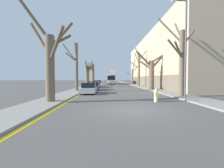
# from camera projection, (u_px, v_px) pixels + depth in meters

# --- Properties ---
(ground_plane) EXTENTS (300.00, 300.00, 0.00)m
(ground_plane) POSITION_uv_depth(u_px,v_px,m) (132.00, 110.00, 9.04)
(ground_plane) COLOR #4C4947
(sidewalk_left) EXTENTS (2.58, 120.00, 0.12)m
(sidewalk_left) POSITION_uv_depth(u_px,v_px,m) (96.00, 83.00, 58.81)
(sidewalk_left) COLOR gray
(sidewalk_left) RESTS_ON ground
(sidewalk_right) EXTENTS (2.58, 120.00, 0.12)m
(sidewalk_right) POSITION_uv_depth(u_px,v_px,m) (127.00, 83.00, 59.16)
(sidewalk_right) COLOR gray
(sidewalk_right) RESTS_ON ground
(building_facade_right) EXTENTS (10.08, 41.91, 12.00)m
(building_facade_right) POSITION_uv_depth(u_px,v_px,m) (163.00, 62.00, 37.79)
(building_facade_right) COLOR tan
(building_facade_right) RESTS_ON ground
(kerb_line_stripe) EXTENTS (0.24, 120.00, 0.01)m
(kerb_line_stripe) POSITION_uv_depth(u_px,v_px,m) (99.00, 83.00, 58.86)
(kerb_line_stripe) COLOR yellow
(kerb_line_stripe) RESTS_ON ground
(street_tree_left_0) EXTENTS (3.77, 2.86, 7.74)m
(street_tree_left_0) POSITION_uv_depth(u_px,v_px,m) (50.00, 61.00, 11.52)
(street_tree_left_0) COLOR brown
(street_tree_left_0) RESTS_ON ground
(street_tree_left_1) EXTENTS (2.57, 2.87, 6.96)m
(street_tree_left_1) POSITION_uv_depth(u_px,v_px,m) (76.00, 65.00, 21.46)
(street_tree_left_1) COLOR brown
(street_tree_left_1) RESTS_ON ground
(street_tree_left_2) EXTENTS (1.82, 4.54, 5.58)m
(street_tree_left_2) POSITION_uv_depth(u_px,v_px,m) (88.00, 74.00, 32.76)
(street_tree_left_2) COLOR brown
(street_tree_left_2) RESTS_ON ground
(street_tree_left_3) EXTENTS (1.29, 5.22, 7.95)m
(street_tree_left_3) POSITION_uv_depth(u_px,v_px,m) (93.00, 73.00, 43.65)
(street_tree_left_3) COLOR brown
(street_tree_left_3) RESTS_ON ground
(street_tree_right_0) EXTENTS (4.07, 2.87, 8.28)m
(street_tree_right_0) POSITION_uv_depth(u_px,v_px,m) (181.00, 59.00, 15.10)
(street_tree_right_0) COLOR brown
(street_tree_right_0) RESTS_ON ground
(street_tree_right_1) EXTENTS (4.92, 1.59, 6.35)m
(street_tree_right_1) POSITION_uv_depth(u_px,v_px,m) (151.00, 72.00, 24.68)
(street_tree_right_1) COLOR brown
(street_tree_right_1) RESTS_ON ground
(street_tree_right_2) EXTENTS (4.33, 2.05, 8.98)m
(street_tree_right_2) POSITION_uv_depth(u_px,v_px,m) (139.00, 68.00, 34.77)
(street_tree_right_2) COLOR brown
(street_tree_right_2) RESTS_ON ground
(street_tree_right_3) EXTENTS (4.09, 1.92, 7.47)m
(street_tree_right_3) POSITION_uv_depth(u_px,v_px,m) (133.00, 75.00, 44.32)
(street_tree_right_3) COLOR brown
(street_tree_right_3) RESTS_ON ground
(double_decker_bus) EXTENTS (2.57, 11.00, 4.31)m
(double_decker_bus) POSITION_uv_depth(u_px,v_px,m) (111.00, 77.00, 50.59)
(double_decker_bus) COLOR silver
(double_decker_bus) RESTS_ON ground
(parked_car_0) EXTENTS (1.79, 4.08, 1.36)m
(parked_car_0) POSITION_uv_depth(u_px,v_px,m) (89.00, 88.00, 18.66)
(parked_car_0) COLOR #9EA3AD
(parked_car_0) RESTS_ON ground
(parked_car_1) EXTENTS (1.81, 4.20, 1.37)m
(parked_car_1) POSITION_uv_depth(u_px,v_px,m) (93.00, 86.00, 24.41)
(parked_car_1) COLOR navy
(parked_car_1) RESTS_ON ground
(parked_car_2) EXTENTS (1.74, 4.14, 1.31)m
(parked_car_2) POSITION_uv_depth(u_px,v_px,m) (96.00, 85.00, 30.98)
(parked_car_2) COLOR olive
(parked_car_2) RESTS_ON ground
(parked_car_3) EXTENTS (1.88, 3.92, 1.40)m
(parked_car_3) POSITION_uv_depth(u_px,v_px,m) (98.00, 83.00, 36.88)
(parked_car_3) COLOR silver
(parked_car_3) RESTS_ON ground
(lamp_post) EXTENTS (1.40, 0.20, 8.80)m
(lamp_post) POSITION_uv_depth(u_px,v_px,m) (185.00, 44.00, 13.11)
(lamp_post) COLOR #4C4F54
(lamp_post) RESTS_ON ground
(traffic_bollard) EXTENTS (0.29, 0.30, 1.10)m
(traffic_bollard) POSITION_uv_depth(u_px,v_px,m) (156.00, 95.00, 11.96)
(traffic_bollard) COLOR white
(traffic_bollard) RESTS_ON ground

